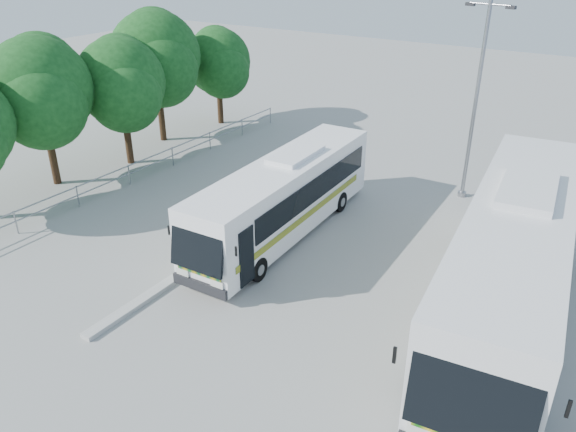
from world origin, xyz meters
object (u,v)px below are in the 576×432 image
Objects in this scene: tree_far_e at (219,62)px; coach_main at (284,196)px; tree_far_c at (122,82)px; coach_adjacent at (513,259)px; tree_far_d at (156,57)px; tree_far_b at (40,90)px; lamppost at (477,95)px.

tree_far_e is 15.81m from coach_main.
tree_far_c is at bearing 166.46° from coach_main.
tree_far_e is 23.43m from coach_adjacent.
tree_far_b is at bearing -87.77° from tree_far_d.
tree_far_b reaches higher than tree_far_c.
tree_far_c reaches higher than coach_main.
tree_far_b is 0.50× the size of coach_adjacent.
tree_far_b reaches higher than coach_adjacent.
tree_far_d is 14.05m from coach_main.
tree_far_c is at bearing -86.46° from tree_far_e.
tree_far_b is at bearing 176.01° from coach_adjacent.
tree_far_b is 1.07× the size of tree_far_c.
tree_far_b is at bearing -140.18° from lamppost.
tree_far_e is 16.82m from lamppost.
coach_main is (12.31, -5.98, -3.17)m from tree_far_d.
tree_far_d is at bearing -98.63° from tree_far_e.
tree_far_e is at bearing 136.02° from coach_main.
tree_far_c is 0.60× the size of coach_main.
coach_adjacent is at bearing -9.11° from tree_far_c.
tree_far_e is (0.68, 4.50, -0.93)m from tree_far_d.
tree_far_d is at bearing -163.46° from lamppost.
tree_far_d reaches higher than tree_far_b.
coach_adjacent is at bearing -29.18° from tree_far_e.
tree_far_d is 22.34m from coach_adjacent.
tree_far_c is 20.26m from coach_adjacent.
tree_far_d is (-1.19, 3.70, 0.56)m from tree_far_c.
tree_far_b is 7.61m from tree_far_d.
tree_far_c is at bearing -150.47° from lamppost.
coach_adjacent is (20.40, -11.39, -1.80)m from tree_far_e.
coach_main is 9.47m from lamppost.
tree_far_e reaches higher than coach_adjacent.
tree_far_e is 0.43× the size of coach_adjacent.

